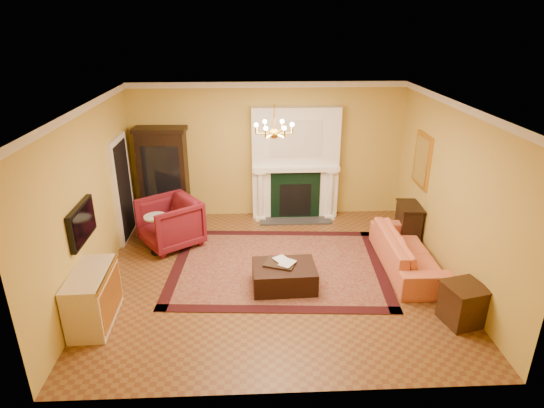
{
  "coord_description": "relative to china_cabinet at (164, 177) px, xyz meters",
  "views": [
    {
      "loc": [
        -0.36,
        -6.97,
        4.23
      ],
      "look_at": [
        -0.02,
        0.3,
        1.24
      ],
      "focal_mm": 30.0,
      "sensor_mm": 36.0,
      "label": 1
    }
  ],
  "objects": [
    {
      "name": "book_a",
      "position": [
        2.3,
        -2.83,
        -0.43
      ],
      "size": [
        0.2,
        0.14,
        0.29
      ],
      "primitive_type": "imported",
      "rotation": [
        0.0,
        0.0,
        0.56
      ],
      "color": "gray",
      "rests_on": "ottoman_tray"
    },
    {
      "name": "wall_back",
      "position": [
        2.27,
        0.27,
        0.49
      ],
      "size": [
        6.0,
        0.02,
        3.0
      ],
      "primitive_type": "cube",
      "color": "gold",
      "rests_on": "floor"
    },
    {
      "name": "topiary_left",
      "position": [
        2.36,
        0.04,
        0.48
      ],
      "size": [
        0.18,
        0.18,
        0.48
      ],
      "color": "tan",
      "rests_on": "fireplace"
    },
    {
      "name": "pedestal_table",
      "position": [
        0.08,
        -1.56,
        -0.56
      ],
      "size": [
        0.43,
        0.43,
        0.78
      ],
      "color": "black",
      "rests_on": "floor"
    },
    {
      "name": "topiary_right",
      "position": [
        3.59,
        0.04,
        0.45
      ],
      "size": [
        0.15,
        0.15,
        0.41
      ],
      "color": "tan",
      "rests_on": "fireplace"
    },
    {
      "name": "floor",
      "position": [
        2.27,
        -2.49,
        -1.02
      ],
      "size": [
        6.0,
        5.5,
        0.02
      ],
      "primitive_type": "cube",
      "color": "brown",
      "rests_on": "ground"
    },
    {
      "name": "end_table",
      "position": [
        4.99,
        -3.97,
        -0.71
      ],
      "size": [
        0.62,
        0.62,
        0.6
      ],
      "primitive_type": "cube",
      "rotation": [
        0.0,
        0.0,
        0.24
      ],
      "color": "#361D0E",
      "rests_on": "floor"
    },
    {
      "name": "fireplace",
      "position": [
        2.87,
        0.08,
        0.19
      ],
      "size": [
        1.9,
        0.7,
        2.5
      ],
      "color": "white",
      "rests_on": "wall_back"
    },
    {
      "name": "console_table",
      "position": [
        5.05,
        -1.26,
        -0.63
      ],
      "size": [
        0.44,
        0.71,
        0.75
      ],
      "primitive_type": "cube",
      "rotation": [
        0.0,
        0.0,
        -0.09
      ],
      "color": "black",
      "rests_on": "floor"
    },
    {
      "name": "gilt_mirror",
      "position": [
        5.24,
        -1.09,
        0.64
      ],
      "size": [
        0.06,
        0.76,
        1.05
      ],
      "color": "gold",
      "rests_on": "wall_right"
    },
    {
      "name": "wingback_armchair",
      "position": [
        0.28,
        -1.24,
        -0.48
      ],
      "size": [
        1.38,
        1.4,
        1.06
      ],
      "primitive_type": "imported",
      "rotation": [
        0.0,
        0.0,
        -0.96
      ],
      "color": "maroon",
      "rests_on": "floor"
    },
    {
      "name": "tv_panel",
      "position": [
        -0.67,
        -3.09,
        0.34
      ],
      "size": [
        0.09,
        0.95,
        0.58
      ],
      "color": "black",
      "rests_on": "wall_left"
    },
    {
      "name": "commode",
      "position": [
        -0.46,
        -3.69,
        -0.59
      ],
      "size": [
        0.56,
        1.13,
        0.83
      ],
      "primitive_type": "cube",
      "rotation": [
        0.0,
        0.0,
        0.03
      ],
      "color": "beige",
      "rests_on": "floor"
    },
    {
      "name": "ceiling",
      "position": [
        2.27,
        -2.49,
        2.0
      ],
      "size": [
        6.0,
        5.5,
        0.02
      ],
      "primitive_type": "cube",
      "color": "white",
      "rests_on": "wall_back"
    },
    {
      "name": "chandelier",
      "position": [
        2.27,
        -2.49,
        1.6
      ],
      "size": [
        0.63,
        0.55,
        0.53
      ],
      "color": "gold",
      "rests_on": "ceiling"
    },
    {
      "name": "ottoman_tray",
      "position": [
        2.36,
        -2.82,
        -0.59
      ],
      "size": [
        0.6,
        0.53,
        0.03
      ],
      "primitive_type": "cube",
      "rotation": [
        0.0,
        0.0,
        -0.36
      ],
      "color": "black",
      "rests_on": "leather_ottoman"
    },
    {
      "name": "leather_ottoman",
      "position": [
        2.42,
        -2.9,
        -0.8
      ],
      "size": [
        1.07,
        0.8,
        0.39
      ],
      "primitive_type": "cube",
      "rotation": [
        0.0,
        0.0,
        0.04
      ],
      "color": "black",
      "rests_on": "oriental_rug"
    },
    {
      "name": "wall_front",
      "position": [
        2.27,
        -5.25,
        0.49
      ],
      "size": [
        6.0,
        0.02,
        3.0
      ],
      "primitive_type": "cube",
      "color": "gold",
      "rests_on": "floor"
    },
    {
      "name": "oriental_rug",
      "position": [
        2.37,
        -2.2,
        -1.0
      ],
      "size": [
        4.04,
        3.14,
        0.02
      ],
      "primitive_type": "cube",
      "rotation": [
        0.0,
        0.0,
        -0.07
      ],
      "color": "#4D1013",
      "rests_on": "floor"
    },
    {
      "name": "coral_sofa",
      "position": [
        4.7,
        -2.35,
        -0.57
      ],
      "size": [
        0.68,
        2.23,
        0.87
      ],
      "primitive_type": "imported",
      "rotation": [
        0.0,
        0.0,
        1.56
      ],
      "color": "#E37148",
      "rests_on": "floor"
    },
    {
      "name": "book_b",
      "position": [
        2.39,
        -2.82,
        -0.43
      ],
      "size": [
        0.18,
        0.14,
        0.29
      ],
      "primitive_type": "imported",
      "rotation": [
        0.0,
        0.0,
        -0.63
      ],
      "color": "gray",
      "rests_on": "ottoman_tray"
    },
    {
      "name": "doorway",
      "position": [
        -0.68,
        -0.79,
        0.04
      ],
      "size": [
        0.08,
        1.05,
        2.1
      ],
      "color": "silver",
      "rests_on": "wall_left"
    },
    {
      "name": "crown_molding",
      "position": [
        2.27,
        -1.53,
        1.93
      ],
      "size": [
        6.0,
        5.5,
        0.12
      ],
      "color": "white",
      "rests_on": "ceiling"
    },
    {
      "name": "wall_left",
      "position": [
        -0.74,
        -2.49,
        0.49
      ],
      "size": [
        0.02,
        5.5,
        3.0
      ],
      "primitive_type": "cube",
      "color": "gold",
      "rests_on": "floor"
    },
    {
      "name": "wall_right",
      "position": [
        5.28,
        -2.49,
        0.49
      ],
      "size": [
        0.02,
        5.5,
        3.0
      ],
      "primitive_type": "cube",
      "color": "gold",
      "rests_on": "floor"
    },
    {
      "name": "china_cabinet",
      "position": [
        0.0,
        0.0,
        0.0
      ],
      "size": [
        1.03,
        0.5,
        2.02
      ],
      "primitive_type": "cube",
      "rotation": [
        0.0,
        0.0,
        -0.05
      ],
      "color": "black",
      "rests_on": "floor"
    }
  ]
}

